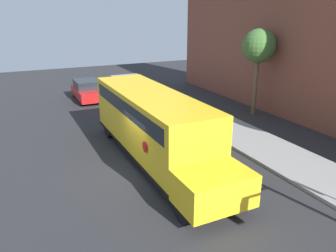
# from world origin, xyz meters

# --- Properties ---
(ground_plane) EXTENTS (60.00, 60.00, 0.00)m
(ground_plane) POSITION_xyz_m (0.00, 0.00, 0.00)
(ground_plane) COLOR #28282B
(sidewalk_strip) EXTENTS (44.00, 3.00, 0.15)m
(sidewalk_strip) POSITION_xyz_m (0.00, 6.50, 0.07)
(sidewalk_strip) COLOR gray
(sidewalk_strip) RESTS_ON ground
(school_bus) EXTENTS (10.75, 2.57, 3.12)m
(school_bus) POSITION_xyz_m (-0.99, 0.96, 1.79)
(school_bus) COLOR yellow
(school_bus) RESTS_ON ground
(parked_car) EXTENTS (4.15, 1.87, 1.53)m
(parked_car) POSITION_xyz_m (-13.33, 0.69, 0.75)
(parked_car) COLOR red
(parked_car) RESTS_ON ground
(tree_near_sidewalk) EXTENTS (2.14, 2.14, 5.59)m
(tree_near_sidewalk) POSITION_xyz_m (-4.66, 9.91, 4.45)
(tree_near_sidewalk) COLOR brown
(tree_near_sidewalk) RESTS_ON ground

